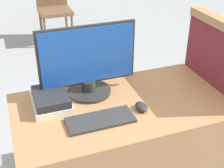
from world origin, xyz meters
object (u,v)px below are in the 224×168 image
far_chair (53,4)px  monitor (88,62)px  keyboard (100,120)px  mouse (141,107)px  book_stack (51,99)px

far_chair → monitor: bearing=-125.8°
keyboard → mouse: bearing=5.8°
mouse → far_chair: 3.14m
monitor → book_stack: 0.29m
book_stack → monitor: bearing=13.8°
monitor → far_chair: (0.30, 2.86, -0.45)m
keyboard → far_chair: size_ratio=0.38×
far_chair → keyboard: bearing=-125.7°
keyboard → far_chair: 3.18m
monitor → book_stack: bearing=-166.2°
book_stack → mouse: bearing=-24.8°
monitor → far_chair: bearing=83.9°
monitor → keyboard: bearing=-95.1°
monitor → mouse: size_ratio=5.91×
monitor → keyboard: size_ratio=1.59×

